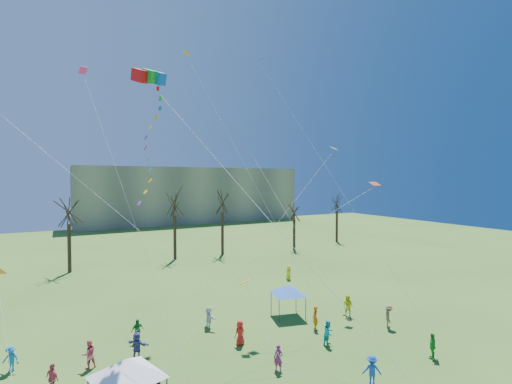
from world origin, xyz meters
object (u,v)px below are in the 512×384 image
canopy_tent_white (127,368)px  canopy_tent_blue (288,290)px  distant_building (192,195)px  big_box_kite (156,146)px

canopy_tent_white → canopy_tent_blue: (14.34, 7.38, -0.35)m
distant_building → big_box_kite: big_box_kite is taller
distant_building → canopy_tent_blue: distant_building is taller
distant_building → canopy_tent_blue: 72.44m
distant_building → canopy_tent_white: (-29.67, -77.99, -4.87)m
distant_building → big_box_kite: size_ratio=2.58×
big_box_kite → canopy_tent_white: size_ratio=5.87×
big_box_kite → distant_building: bearing=69.7°
big_box_kite → canopy_tent_white: (-2.51, -4.47, -11.17)m
canopy_tent_white → big_box_kite: bearing=60.7°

